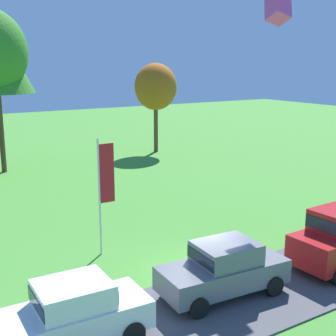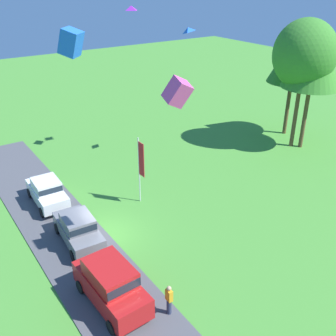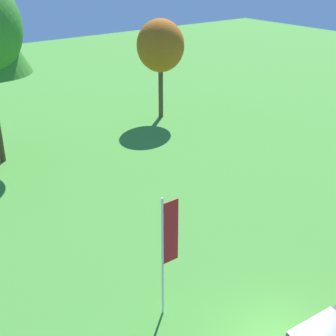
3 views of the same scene
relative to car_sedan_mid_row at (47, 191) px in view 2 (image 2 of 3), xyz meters
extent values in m
plane|color=#478E33|center=(5.57, 1.70, -1.04)|extent=(120.00, 120.00, 0.00)
cube|color=#4C4C51|center=(5.57, -0.42, -1.01)|extent=(36.00, 4.40, 0.06)
cube|color=white|center=(-0.03, 0.00, -0.24)|extent=(4.46, 1.95, 0.80)
cube|color=white|center=(0.07, 0.00, 0.51)|extent=(2.06, 1.71, 0.70)
cube|color=#19232D|center=(0.07, 0.00, 0.51)|extent=(2.09, 1.68, 0.38)
cylinder|color=black|center=(-1.56, -0.80, -0.64)|extent=(0.69, 0.26, 0.68)
cylinder|color=black|center=(-1.50, 0.91, -0.64)|extent=(0.69, 0.26, 0.68)
cylinder|color=black|center=(1.43, -0.91, -0.64)|extent=(0.69, 0.26, 0.68)
cylinder|color=black|center=(1.49, 0.80, -0.64)|extent=(0.69, 0.26, 0.68)
cube|color=slate|center=(5.33, 0.02, -0.24)|extent=(4.51, 2.09, 0.80)
cube|color=slate|center=(5.43, 0.02, 0.51)|extent=(2.10, 1.77, 0.70)
cube|color=#19232D|center=(5.43, 0.02, 0.51)|extent=(2.14, 1.74, 0.38)
cylinder|color=black|center=(3.78, -0.73, -0.64)|extent=(0.69, 0.28, 0.68)
cylinder|color=black|center=(3.89, 0.97, -0.64)|extent=(0.69, 0.28, 0.68)
cylinder|color=black|center=(6.76, -0.93, -0.64)|extent=(0.69, 0.28, 0.68)
cylinder|color=black|center=(6.88, 0.78, -0.64)|extent=(0.69, 0.28, 0.68)
cube|color=red|center=(10.79, -0.59, -0.09)|extent=(4.67, 2.08, 1.10)
cube|color=red|center=(10.79, -0.59, 0.88)|extent=(2.67, 1.86, 0.84)
cube|color=#19232D|center=(10.79, -0.59, 0.88)|extent=(2.72, 1.83, 0.46)
cylinder|color=black|center=(9.26, -1.56, -0.64)|extent=(0.69, 0.27, 0.68)
cylinder|color=black|center=(9.19, 0.25, -0.64)|extent=(0.69, 0.27, 0.68)
cylinder|color=black|center=(12.38, -1.43, -0.64)|extent=(0.69, 0.27, 0.68)
cylinder|color=black|center=(12.31, 0.37, -0.64)|extent=(0.69, 0.27, 0.68)
cylinder|color=#2D334C|center=(12.90, 1.32, -0.60)|extent=(0.24, 0.24, 0.88)
cube|color=orange|center=(12.90, 1.32, 0.14)|extent=(0.36, 0.22, 0.60)
sphere|color=tan|center=(12.90, 1.32, 0.56)|extent=(0.22, 0.22, 0.22)
cylinder|color=brown|center=(0.27, 24.14, 1.56)|extent=(0.36, 0.36, 5.20)
cone|color=#2D7023|center=(0.27, 24.14, 6.50)|extent=(4.68, 4.68, 4.68)
cylinder|color=brown|center=(2.78, 22.17, 1.93)|extent=(0.36, 0.36, 5.94)
ellipsoid|color=#387F28|center=(2.78, 22.17, 7.31)|extent=(5.35, 5.35, 5.89)
cylinder|color=brown|center=(3.42, 22.68, 1.77)|extent=(0.36, 0.36, 5.61)
cone|color=#387F28|center=(3.42, 22.68, 7.10)|extent=(5.05, 5.05, 5.05)
cylinder|color=silver|center=(3.31, 5.47, 1.38)|extent=(0.08, 0.08, 4.84)
cube|color=red|center=(3.66, 5.47, 2.35)|extent=(0.64, 0.04, 2.42)
pyramid|color=purple|center=(-3.67, 9.29, 11.08)|extent=(1.00, 0.77, 0.37)
pyramid|color=blue|center=(-0.79, 12.50, 9.60)|extent=(1.21, 1.21, 0.58)
cube|color=#EA4C9E|center=(10.56, 3.37, 8.86)|extent=(1.09, 1.25, 1.48)
cube|color=blue|center=(5.83, 0.62, 10.58)|extent=(1.42, 1.34, 1.38)
camera|label=1|loc=(-3.91, -11.30, 6.75)|focal=50.00mm
camera|label=2|loc=(24.07, -6.42, 13.55)|focal=42.00mm
camera|label=3|loc=(-4.69, -5.34, 11.18)|focal=50.00mm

